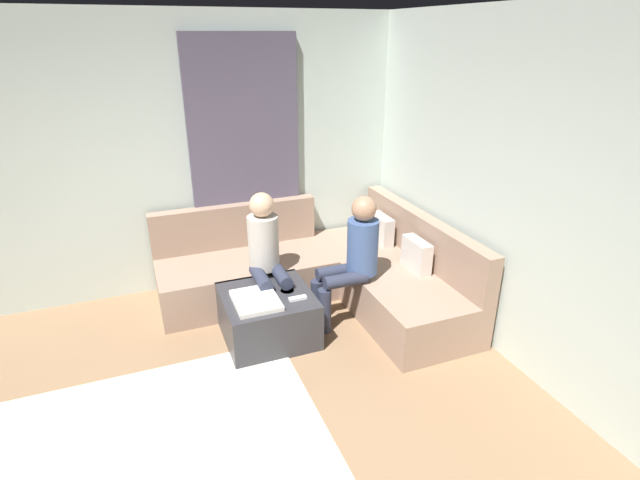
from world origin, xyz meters
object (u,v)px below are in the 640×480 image
(coffee_mug, at_px, (279,275))
(person_on_couch_side, at_px, (267,254))
(person_on_couch_back, at_px, (352,256))
(ottoman, at_px, (268,315))
(sectional_couch, at_px, (327,273))
(game_remote, at_px, (298,298))

(coffee_mug, xyz_separation_m, person_on_couch_side, (-0.08, -0.08, 0.19))
(person_on_couch_back, bearing_deg, ottoman, 88.66)
(coffee_mug, bearing_deg, sectional_couch, 112.47)
(person_on_couch_back, height_order, person_on_couch_side, same)
(game_remote, bearing_deg, coffee_mug, -174.29)
(sectional_couch, height_order, person_on_couch_back, person_on_couch_back)
(sectional_couch, xyz_separation_m, coffee_mug, (0.23, -0.56, 0.19))
(person_on_couch_back, bearing_deg, game_remote, 105.69)
(sectional_couch, distance_m, ottoman, 0.87)
(coffee_mug, relative_size, person_on_couch_side, 0.08)
(person_on_couch_side, bearing_deg, sectional_couch, -167.07)
(sectional_couch, bearing_deg, person_on_couch_side, -77.07)
(coffee_mug, distance_m, person_on_couch_side, 0.22)
(ottoman, xyz_separation_m, coffee_mug, (-0.22, 0.18, 0.26))
(sectional_couch, distance_m, game_remote, 0.83)
(sectional_couch, xyz_separation_m, ottoman, (0.45, -0.74, -0.07))
(sectional_couch, xyz_separation_m, person_on_couch_back, (0.47, 0.06, 0.38))
(game_remote, relative_size, person_on_couch_side, 0.12)
(person_on_couch_back, xyz_separation_m, person_on_couch_side, (-0.32, -0.70, 0.00))
(person_on_couch_side, bearing_deg, person_on_couch_back, 155.22)
(sectional_couch, relative_size, game_remote, 17.00)
(sectional_couch, bearing_deg, coffee_mug, -67.53)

